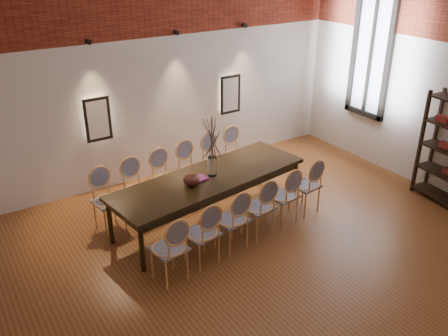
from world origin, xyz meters
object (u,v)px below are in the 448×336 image
chair_near_b (201,233)px  chair_far_c (167,180)px  dining_table (210,198)px  chair_near_a (169,248)px  chair_near_e (282,195)px  chair_far_f (238,155)px  vase (212,166)px  chair_far_e (216,163)px  chair_near_f (305,185)px  chair_far_d (192,171)px  chair_far_a (108,201)px  book (199,179)px  bowl (191,180)px  chair_near_d (258,207)px  chair_far_b (139,190)px  chair_near_c (231,219)px

chair_near_b → chair_far_c: same height
dining_table → chair_near_a: chair_near_a is taller
chair_near_e → chair_far_f: bearing=71.6°
vase → chair_near_a: bearing=-142.0°
chair_far_e → chair_near_b: bearing=45.1°
chair_near_a → chair_near_f: 2.59m
chair_near_f → chair_far_d: same height
chair_near_a → chair_far_a: 1.56m
dining_table → vase: vase is taller
chair_near_b → chair_far_f: size_ratio=1.00×
chair_near_e → chair_near_b: bearing=180.0°
chair_far_c → chair_far_f: 1.56m
chair_near_f → book: bearing=152.1°
chair_far_a → bowl: (1.03, -0.69, 0.37)m
chair_near_f → chair_far_a: bearing=149.0°
dining_table → chair_far_f: size_ratio=3.31×
chair_far_e → vase: vase is taller
chair_far_d → book: 0.94m
chair_far_e → bowl: size_ratio=3.92×
chair_near_d → book: (-0.56, 0.72, 0.30)m
chair_far_b → bowl: size_ratio=3.92×
chair_far_e → book: chair_far_e is taller
vase → bowl: size_ratio=1.25×
dining_table → chair_near_e: 1.11m
dining_table → chair_far_f: bearing=31.0°
chair_near_a → book: bearing=35.8°
chair_far_a → chair_far_b: 0.52m
chair_near_a → chair_near_f: bearing=-0.0°
chair_far_a → chair_far_e: size_ratio=1.00×
chair_near_b → chair_far_b: size_ratio=1.00×
chair_near_e → chair_near_a: bearing=180.0°
chair_near_b → vase: size_ratio=3.13×
chair_far_a → chair_far_f: 2.59m
chair_far_e → vase: 1.15m
chair_far_a → chair_far_e: 2.08m
bowl → book: 0.20m
chair_near_c → chair_near_d: same height
chair_far_b → chair_far_e: (1.54, 0.22, 0.00)m
chair_near_d → chair_far_f: same height
chair_near_a → chair_far_b: bearing=71.6°
book → chair_far_a: bearing=153.0°
chair_near_e → chair_near_f: size_ratio=1.00×
chair_far_f → book: size_ratio=3.62×
vase → book: 0.29m
chair_near_d → chair_near_e: 0.52m
chair_near_e → chair_far_f: size_ratio=1.00×
chair_far_e → bowl: bearing=35.8°
chair_near_f → chair_far_f: same height
chair_near_d → chair_far_c: (-0.73, 1.47, 0.00)m
chair_near_e → vase: size_ratio=3.13×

